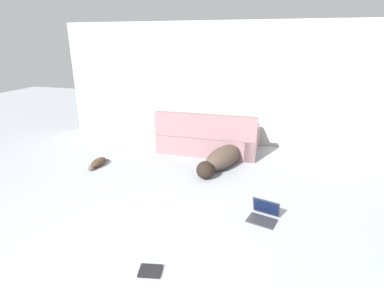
% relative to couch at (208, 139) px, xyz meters
% --- Properties ---
extents(wall_back, '(7.03, 0.06, 2.45)m').
position_rel_couch_xyz_m(wall_back, '(0.11, 0.68, 0.97)').
color(wall_back, beige).
rests_on(wall_back, ground_plane).
extents(couch, '(1.90, 0.90, 0.83)m').
position_rel_couch_xyz_m(couch, '(0.00, 0.00, 0.00)').
color(couch, gray).
rests_on(couch, ground_plane).
extents(dog, '(0.73, 1.50, 0.34)m').
position_rel_couch_xyz_m(dog, '(0.40, -0.74, -0.09)').
color(dog, '#4C3D33').
rests_on(dog, ground_plane).
extents(cat, '(0.19, 0.55, 0.13)m').
position_rel_couch_xyz_m(cat, '(-1.68, -1.27, -0.19)').
color(cat, '#473323').
rests_on(cat, ground_plane).
extents(laptop_open, '(0.40, 0.38, 0.23)m').
position_rel_couch_xyz_m(laptop_open, '(1.20, -2.13, -0.18)').
color(laptop_open, '#2D2D33').
rests_on(laptop_open, ground_plane).
extents(book_black, '(0.24, 0.20, 0.02)m').
position_rel_couch_xyz_m(book_black, '(0.21, -3.36, -0.24)').
color(book_black, black).
rests_on(book_black, ground_plane).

